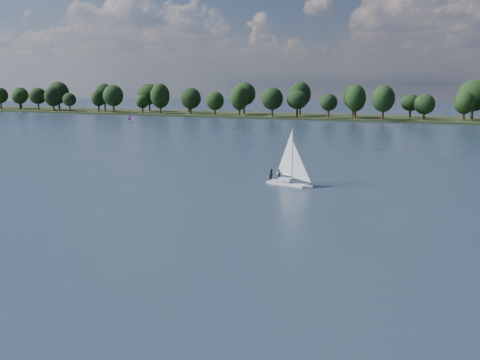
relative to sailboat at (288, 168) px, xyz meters
The scene contains 6 objects.
ground 46.97m from the sailboat, 83.00° to the left, with size 700.00×700.00×0.00m, color #233342.
far_shore 158.68m from the sailboat, 87.94° to the left, with size 660.00×40.00×1.50m, color black.
sailboat is the anchor object (origin of this frame).
dinghy_pink 141.28m from the sailboat, 134.41° to the left, with size 2.80×2.36×4.27m.
pontoon 235.29m from the sailboat, 144.79° to the left, with size 4.00×2.00×0.50m, color #545659.
treeline 154.60m from the sailboat, 86.96° to the left, with size 563.35×73.51×18.46m.
Camera 1 is at (19.01, -19.63, 14.59)m, focal length 40.00 mm.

